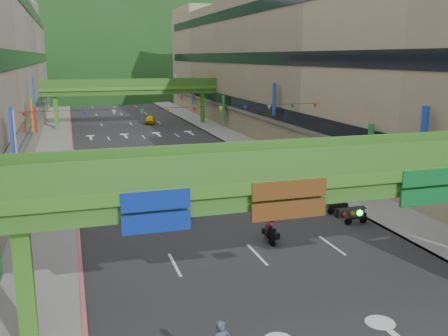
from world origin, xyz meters
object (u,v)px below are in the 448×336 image
scooter_rider_mid (271,225)px  pedestrian_red (357,186)px  car_yellow (150,120)px  overpass_near (341,191)px  car_silver (95,157)px

scooter_rider_mid → pedestrian_red: scooter_rider_mid is taller
scooter_rider_mid → car_yellow: size_ratio=0.53×
overpass_near → car_silver: (-7.93, 33.28, -4.58)m
overpass_near → scooter_rider_mid: size_ratio=13.97×
car_yellow → pedestrian_red: size_ratio=2.05×
overpass_near → car_yellow: 61.98m
car_silver → car_yellow: bearing=70.5°
overpass_near → pedestrian_red: 18.53m
car_yellow → pedestrian_red: bearing=-70.1°
scooter_rider_mid → car_silver: size_ratio=0.53×
scooter_rider_mid → car_silver: scooter_rider_mid is taller
pedestrian_red → scooter_rider_mid: bearing=-130.8°
overpass_near → car_yellow: size_ratio=7.43×
overpass_near → scooter_rider_mid: 9.12m
car_yellow → pedestrian_red: pedestrian_red is taller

